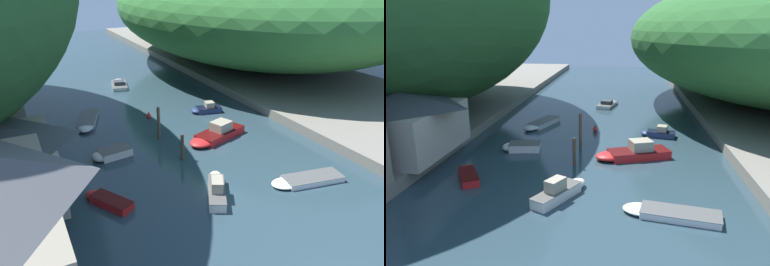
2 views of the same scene
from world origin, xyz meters
TOP-DOWN VIEW (x-y plane):
  - water_surface at (0.00, 30.00)m, footprint 130.00×130.00m
  - left_bank at (-22.95, 30.00)m, footprint 22.00×120.00m
  - boathouse_shed at (-14.93, 16.75)m, footprint 8.33×9.83m
  - boat_far_upstream at (3.85, 20.16)m, footprint 6.81×4.20m
  - boat_far_right_bank at (-6.24, 20.96)m, footprint 3.65×2.18m
  - boat_near_quay at (5.88, 10.12)m, footprint 6.01×2.71m
  - boat_mid_channel at (6.55, 27.04)m, footprint 3.69×2.17m
  - boat_red_skiff at (-8.41, 14.18)m, footprint 2.98×4.00m
  - boat_navy_launch at (-0.89, 11.89)m, footprint 3.38×5.01m
  - boat_white_cruiser at (0.79, 41.72)m, footprint 3.14×5.85m
  - boat_small_dinghy at (-6.28, 29.56)m, footprint 3.47×6.15m
  - mooring_post_middle at (-0.82, 17.79)m, footprint 0.29×0.29m
  - mooring_post_fourth at (-0.93, 22.81)m, footprint 0.30×0.30m
  - channel_buoy_near at (0.05, 28.16)m, footprint 0.53×0.53m

SIDE VIEW (x-z plane):
  - water_surface at x=0.00m, z-range 0.00..0.00m
  - boat_near_quay at x=5.88m, z-range 0.00..0.43m
  - boat_small_dinghy at x=-6.28m, z-range 0.00..0.57m
  - boat_white_cruiser at x=0.79m, z-range -0.17..0.75m
  - boat_red_skiff at x=-8.41m, z-range 0.00..0.60m
  - channel_buoy_near at x=0.05m, z-range -0.09..0.71m
  - boat_far_right_bank at x=-6.24m, z-range 0.00..0.72m
  - boat_mid_channel at x=6.55m, z-range -0.21..0.98m
  - boat_navy_launch at x=-0.89m, z-range -0.28..1.23m
  - boat_far_upstream at x=3.85m, z-range -0.30..1.26m
  - left_bank at x=-22.95m, z-range 0.00..0.98m
  - mooring_post_middle at x=-0.82m, z-range 0.01..2.40m
  - mooring_post_fourth at x=-0.93m, z-range 0.01..3.22m
  - boathouse_shed at x=-14.93m, z-range 1.05..6.06m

